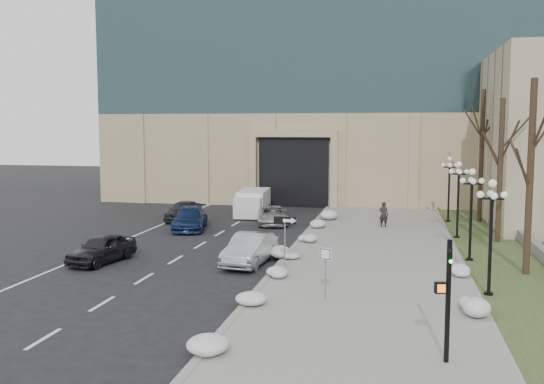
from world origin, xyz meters
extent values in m
plane|color=black|center=(0.00, 0.00, 0.00)|extent=(160.00, 160.00, 0.00)
cube|color=gray|center=(3.50, 14.00, 0.06)|extent=(9.00, 40.00, 0.12)
cube|color=gray|center=(-1.00, 14.00, 0.07)|extent=(0.30, 40.00, 0.14)
cube|color=#344623|center=(10.00, 14.00, 0.05)|extent=(4.00, 40.00, 0.10)
cube|color=slate|center=(12.00, 16.00, 0.35)|extent=(0.50, 30.00, 0.70)
cube|color=tan|center=(-2.00, 42.00, 4.00)|extent=(40.00, 20.00, 8.00)
cube|color=black|center=(-4.00, 33.00, 3.00)|extent=(6.00, 2.50, 6.00)
cube|color=tan|center=(-4.00, 31.60, 6.30)|extent=(7.50, 0.60, 0.60)
cube|color=tan|center=(-7.50, 31.60, 3.00)|extent=(0.60, 0.60, 6.00)
cube|color=tan|center=(-0.50, 31.60, 3.00)|extent=(0.60, 0.60, 6.00)
imported|color=black|center=(-9.92, 8.67, 0.71)|extent=(2.45, 4.44, 1.43)
imported|color=#9DA0A4|center=(-2.50, 9.78, 0.77)|extent=(2.03, 4.77, 1.53)
imported|color=navy|center=(-8.89, 19.12, 0.74)|extent=(3.14, 5.40, 1.47)
imported|color=#BDBDBD|center=(-3.88, 22.37, 0.64)|extent=(3.03, 4.95, 1.28)
imported|color=#2B2A2F|center=(-10.63, 22.68, 0.74)|extent=(1.77, 4.38, 1.49)
imported|color=black|center=(3.81, 21.95, 0.98)|extent=(0.71, 0.56, 1.72)
cube|color=silver|center=(-6.40, 27.17, 0.95)|extent=(2.45, 4.89, 1.90)
cube|color=silver|center=(-6.17, 24.34, 0.85)|extent=(2.10, 1.67, 1.52)
cylinder|color=black|center=(-7.13, 24.45, 0.33)|extent=(0.29, 0.68, 0.66)
cylinder|color=black|center=(-5.24, 24.60, 0.33)|extent=(0.29, 0.68, 0.66)
cylinder|color=black|center=(-7.45, 28.52, 0.33)|extent=(0.29, 0.68, 0.66)
cylinder|color=black|center=(-5.56, 28.67, 0.33)|extent=(0.29, 0.68, 0.66)
cylinder|color=slate|center=(-0.28, 7.31, 1.38)|extent=(0.06, 0.06, 2.77)
cube|color=black|center=(-0.28, 7.31, 2.66)|extent=(1.01, 0.08, 0.34)
cube|color=white|center=(-0.12, 7.28, 2.66)|extent=(0.48, 0.03, 0.13)
cone|color=white|center=(0.14, 7.26, 2.66)|extent=(0.24, 0.29, 0.28)
cylinder|color=slate|center=(1.96, 3.78, 1.07)|extent=(0.06, 0.06, 2.15)
cube|color=white|center=(1.96, 3.78, 1.95)|extent=(0.46, 0.17, 0.47)
cube|color=black|center=(1.95, 3.76, 1.95)|extent=(0.40, 0.13, 0.41)
cube|color=white|center=(1.95, 3.75, 1.95)|extent=(0.34, 0.11, 0.35)
cylinder|color=black|center=(6.06, -1.68, 1.84)|extent=(0.15, 0.15, 3.67)
cylinder|color=black|center=(6.06, -1.68, 0.05)|extent=(0.46, 0.46, 0.09)
imported|color=black|center=(6.06, -1.68, 3.03)|extent=(0.32, 0.84, 0.17)
sphere|color=#19E533|center=(6.09, -1.82, 3.08)|extent=(0.11, 0.11, 0.11)
cube|color=black|center=(5.83, -1.74, 2.30)|extent=(0.36, 0.25, 0.32)
cube|color=orange|center=(5.86, -1.84, 2.30)|extent=(0.23, 0.07, 0.23)
ellipsoid|color=white|center=(-0.54, -2.56, 0.30)|extent=(1.10, 1.60, 0.36)
ellipsoid|color=white|center=(-0.87, 2.59, 0.30)|extent=(1.10, 1.60, 0.36)
ellipsoid|color=white|center=(-0.33, 7.31, 0.30)|extent=(1.10, 1.60, 0.36)
ellipsoid|color=white|center=(-0.84, 11.08, 0.30)|extent=(1.10, 1.60, 0.36)
ellipsoid|color=white|center=(-0.52, 15.98, 0.30)|extent=(1.10, 1.60, 0.36)
ellipsoid|color=white|center=(-0.88, 20.84, 0.30)|extent=(1.10, 1.60, 0.36)
ellipsoid|color=white|center=(-0.35, 25.09, 0.30)|extent=(1.10, 1.60, 0.36)
ellipsoid|color=white|center=(7.54, 3.34, 0.30)|extent=(1.10, 1.60, 0.36)
ellipsoid|color=white|center=(7.39, 8.87, 0.30)|extent=(1.10, 1.60, 0.36)
cylinder|color=black|center=(8.30, 6.00, 0.10)|extent=(0.36, 0.36, 0.20)
cylinder|color=black|center=(8.30, 6.00, 2.00)|extent=(0.14, 0.14, 4.00)
cylinder|color=black|center=(8.30, 6.00, 4.00)|extent=(0.10, 0.90, 0.10)
cylinder|color=black|center=(8.30, 6.00, 4.00)|extent=(0.90, 0.10, 0.10)
sphere|color=white|center=(8.30, 6.00, 4.60)|extent=(0.32, 0.32, 0.32)
sphere|color=white|center=(8.75, 6.00, 4.15)|extent=(0.28, 0.28, 0.28)
sphere|color=white|center=(7.85, 6.00, 4.15)|extent=(0.28, 0.28, 0.28)
sphere|color=white|center=(8.30, 6.45, 4.15)|extent=(0.28, 0.28, 0.28)
sphere|color=white|center=(8.30, 5.55, 4.15)|extent=(0.28, 0.28, 0.28)
cylinder|color=black|center=(8.30, 12.50, 0.10)|extent=(0.36, 0.36, 0.20)
cylinder|color=black|center=(8.30, 12.50, 2.00)|extent=(0.14, 0.14, 4.00)
cylinder|color=black|center=(8.30, 12.50, 4.00)|extent=(0.10, 0.90, 0.10)
cylinder|color=black|center=(8.30, 12.50, 4.00)|extent=(0.90, 0.10, 0.10)
sphere|color=white|center=(8.30, 12.50, 4.60)|extent=(0.32, 0.32, 0.32)
sphere|color=white|center=(8.75, 12.50, 4.15)|extent=(0.28, 0.28, 0.28)
sphere|color=white|center=(7.85, 12.50, 4.15)|extent=(0.28, 0.28, 0.28)
sphere|color=white|center=(8.30, 12.95, 4.15)|extent=(0.28, 0.28, 0.28)
sphere|color=white|center=(8.30, 12.05, 4.15)|extent=(0.28, 0.28, 0.28)
cylinder|color=black|center=(8.30, 19.00, 0.10)|extent=(0.36, 0.36, 0.20)
cylinder|color=black|center=(8.30, 19.00, 2.00)|extent=(0.14, 0.14, 4.00)
cylinder|color=black|center=(8.30, 19.00, 4.00)|extent=(0.10, 0.90, 0.10)
cylinder|color=black|center=(8.30, 19.00, 4.00)|extent=(0.90, 0.10, 0.10)
sphere|color=white|center=(8.30, 19.00, 4.60)|extent=(0.32, 0.32, 0.32)
sphere|color=white|center=(8.75, 19.00, 4.15)|extent=(0.28, 0.28, 0.28)
sphere|color=white|center=(7.85, 19.00, 4.15)|extent=(0.28, 0.28, 0.28)
sphere|color=white|center=(8.30, 19.45, 4.15)|extent=(0.28, 0.28, 0.28)
sphere|color=white|center=(8.30, 18.55, 4.15)|extent=(0.28, 0.28, 0.28)
cylinder|color=black|center=(8.30, 25.50, 0.10)|extent=(0.36, 0.36, 0.20)
cylinder|color=black|center=(8.30, 25.50, 2.00)|extent=(0.14, 0.14, 4.00)
cylinder|color=black|center=(8.30, 25.50, 4.00)|extent=(0.10, 0.90, 0.10)
cylinder|color=black|center=(8.30, 25.50, 4.00)|extent=(0.90, 0.10, 0.10)
sphere|color=white|center=(8.30, 25.50, 4.60)|extent=(0.32, 0.32, 0.32)
sphere|color=white|center=(8.75, 25.50, 4.15)|extent=(0.28, 0.28, 0.28)
sphere|color=white|center=(7.85, 25.50, 4.15)|extent=(0.28, 0.28, 0.28)
sphere|color=white|center=(8.30, 25.95, 4.15)|extent=(0.28, 0.28, 0.28)
sphere|color=white|center=(8.30, 25.05, 4.15)|extent=(0.28, 0.28, 0.28)
cylinder|color=black|center=(10.50, 10.00, 4.50)|extent=(0.32, 0.32, 9.00)
cylinder|color=black|center=(10.50, 18.00, 4.25)|extent=(0.32, 0.32, 8.50)
cylinder|color=black|center=(10.50, 26.00, 4.75)|extent=(0.32, 0.32, 9.50)
camera|label=1|loc=(4.51, -19.05, 6.79)|focal=40.00mm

